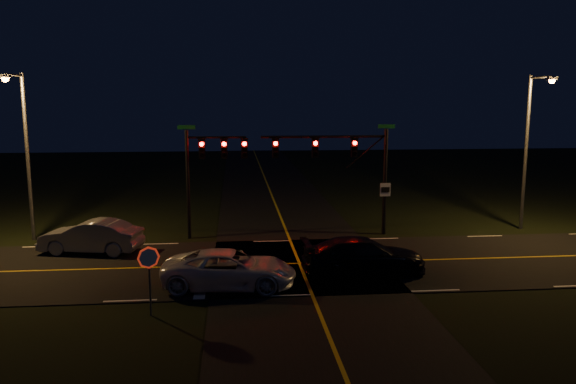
{
  "coord_description": "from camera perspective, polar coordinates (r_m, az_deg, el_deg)",
  "views": [
    {
      "loc": [
        -2.96,
        -25.19,
        7.58
      ],
      "look_at": [
        -0.34,
        2.0,
        3.11
      ],
      "focal_mm": 35.0,
      "sensor_mm": 36.0,
      "label": 1
    }
  ],
  "objects": [
    {
      "name": "streetlight_ne",
      "position": [
        35.25,
        23.36,
        4.91
      ],
      "size": [
        0.5,
        2.46,
        9.0
      ],
      "color": "#54575C",
      "rests_on": "ground"
    },
    {
      "name": "ground",
      "position": [
        26.47,
        1.16,
        -7.34
      ],
      "size": [
        120.0,
        120.0,
        0.0
      ],
      "primitive_type": "plane",
      "color": "black",
      "rests_on": "ground"
    },
    {
      "name": "stop_sign",
      "position": [
        20.42,
        -13.95,
        -7.33
      ],
      "size": [
        0.75,
        0.33,
        2.55
      ],
      "color": "#54575C",
      "rests_on": "ground"
    },
    {
      "name": "road_ns",
      "position": [
        26.46,
        1.16,
        -7.3
      ],
      "size": [
        8.0,
        120.0,
        0.04
      ],
      "primitive_type": "cube",
      "color": "black",
      "rests_on": "ground"
    },
    {
      "name": "signal_mast_ne",
      "position": [
        31.45,
        5.72,
        3.36
      ],
      "size": [
        7.47,
        0.41,
        6.26
      ],
      "color": "black",
      "rests_on": "ground"
    },
    {
      "name": "streetlight_nw",
      "position": [
        32.82,
        -25.23,
        4.51
      ],
      "size": [
        0.5,
        2.46,
        9.0
      ],
      "color": "#54575C",
      "rests_on": "ground"
    },
    {
      "name": "sedan_silver",
      "position": [
        29.76,
        -19.39,
        -4.37
      ],
      "size": [
        3.7,
        5.67,
        1.64
      ],
      "primitive_type": "imported",
      "rotation": [
        0.0,
        0.0,
        -1.77
      ],
      "color": "gray",
      "rests_on": "ground"
    },
    {
      "name": "pickup_white",
      "position": [
        23.17,
        -5.96,
        -7.89
      ],
      "size": [
        3.59,
        5.93,
        1.51
      ],
      "primitive_type": "imported",
      "rotation": [
        0.0,
        0.0,
        1.47
      ],
      "color": "silver",
      "rests_on": "ground"
    },
    {
      "name": "suv_dark",
      "position": [
        25.02,
        7.7,
        -6.53
      ],
      "size": [
        2.61,
        5.61,
        1.58
      ],
      "primitive_type": "imported",
      "rotation": [
        0.0,
        0.0,
        1.61
      ],
      "color": "black",
      "rests_on": "ground"
    },
    {
      "name": "lane_markings",
      "position": [
        26.39,
        1.71,
        -7.3
      ],
      "size": [
        120.0,
        120.0,
        0.01
      ],
      "color": "gold",
      "rests_on": "ground"
    },
    {
      "name": "signal_mast_nw",
      "position": [
        30.89,
        -8.12,
        3.03
      ],
      "size": [
        3.77,
        0.41,
        6.26
      ],
      "color": "black",
      "rests_on": "ground"
    },
    {
      "name": "road_ew",
      "position": [
        26.46,
        1.16,
        -7.3
      ],
      "size": [
        120.0,
        9.0,
        0.04
      ],
      "primitive_type": "cube",
      "color": "black",
      "rests_on": "ground"
    }
  ]
}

